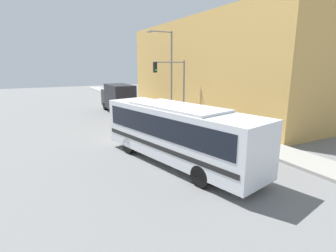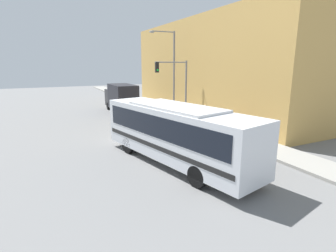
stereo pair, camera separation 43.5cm
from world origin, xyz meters
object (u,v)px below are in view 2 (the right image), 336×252
(delivery_truck, at_px, (121,97))
(pedestrian_near_corner, at_px, (234,123))
(fire_hydrant, at_px, (250,139))
(pedestrian_mid_block, at_px, (205,115))
(city_bus, at_px, (176,130))
(traffic_light_pole, at_px, (176,80))
(parking_meter, at_px, (209,119))
(street_lamp, at_px, (171,67))

(delivery_truck, height_order, pedestrian_near_corner, delivery_truck)
(delivery_truck, bearing_deg, pedestrian_near_corner, -70.94)
(fire_hydrant, bearing_deg, pedestrian_mid_block, 85.63)
(city_bus, height_order, fire_hydrant, city_bus)
(fire_hydrant, xyz_separation_m, pedestrian_near_corner, (0.91, 2.76, 0.42))
(city_bus, bearing_deg, traffic_light_pole, 49.37)
(parking_meter, bearing_deg, traffic_light_pole, 102.69)
(delivery_truck, bearing_deg, city_bus, -96.34)
(fire_hydrant, distance_m, traffic_light_pole, 9.69)
(city_bus, xyz_separation_m, fire_hydrant, (5.92, 0.44, -1.33))
(street_lamp, height_order, pedestrian_mid_block, street_lamp)
(city_bus, relative_size, traffic_light_pole, 1.91)
(city_bus, relative_size, street_lamp, 1.26)
(delivery_truck, bearing_deg, street_lamp, -53.29)
(fire_hydrant, relative_size, traffic_light_pole, 0.14)
(city_bus, height_order, pedestrian_near_corner, city_bus)
(street_lamp, bearing_deg, fire_hydrant, -89.60)
(traffic_light_pole, relative_size, pedestrian_near_corner, 3.44)
(traffic_light_pole, distance_m, parking_meter, 5.19)
(city_bus, distance_m, pedestrian_near_corner, 7.59)
(city_bus, bearing_deg, pedestrian_near_corner, 12.29)
(fire_hydrant, height_order, street_lamp, street_lamp)
(delivery_truck, bearing_deg, fire_hydrant, -76.75)
(delivery_truck, distance_m, pedestrian_mid_block, 11.61)
(pedestrian_near_corner, bearing_deg, fire_hydrant, -108.26)
(fire_hydrant, xyz_separation_m, parking_meter, (-0.00, 4.86, 0.46))
(fire_hydrant, relative_size, pedestrian_near_corner, 0.50)
(traffic_light_pole, bearing_deg, parking_meter, -77.31)
(fire_hydrant, distance_m, parking_meter, 4.88)
(delivery_truck, relative_size, street_lamp, 0.78)
(traffic_light_pole, bearing_deg, city_bus, -117.79)
(parking_meter, distance_m, street_lamp, 7.98)
(city_bus, xyz_separation_m, traffic_light_pole, (4.98, 9.45, 2.10))
(pedestrian_near_corner, bearing_deg, pedestrian_mid_block, 97.17)
(delivery_truck, relative_size, parking_meter, 5.23)
(fire_hydrant, xyz_separation_m, pedestrian_mid_block, (0.48, 6.23, 0.53))
(fire_hydrant, distance_m, street_lamp, 12.56)
(pedestrian_mid_block, bearing_deg, traffic_light_pole, 116.88)
(fire_hydrant, height_order, pedestrian_near_corner, pedestrian_near_corner)
(city_bus, distance_m, fire_hydrant, 6.08)
(traffic_light_pole, relative_size, pedestrian_mid_block, 3.09)
(city_bus, height_order, parking_meter, city_bus)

